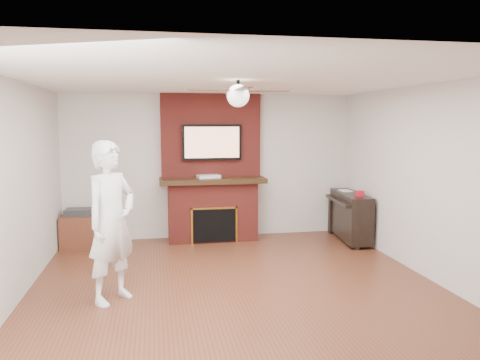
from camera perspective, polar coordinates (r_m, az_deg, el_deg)
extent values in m
cube|color=#502717|center=(5.84, -0.22, -14.10)|extent=(5.36, 5.86, 0.18)
cube|color=white|center=(5.48, -0.24, 13.05)|extent=(5.36, 5.86, 0.18)
cube|color=beige|center=(8.29, -3.71, 1.74)|extent=(5.36, 0.18, 2.50)
cube|color=beige|center=(2.81, 10.24, -8.97)|extent=(5.36, 0.18, 2.50)
cube|color=beige|center=(5.65, -27.04, -1.53)|extent=(0.18, 5.86, 2.50)
cube|color=beige|center=(6.48, 22.94, -0.31)|extent=(0.18, 5.86, 2.50)
cube|color=maroon|center=(8.06, -3.39, -3.79)|extent=(1.50, 0.50, 1.00)
cube|color=black|center=(7.95, -3.39, -0.01)|extent=(1.78, 0.64, 0.08)
cube|color=maroon|center=(8.07, -3.58, 5.44)|extent=(1.70, 0.20, 1.42)
cube|color=black|center=(7.86, -3.14, -5.54)|extent=(0.70, 0.06, 0.55)
cube|color=#BF8C2D|center=(7.79, -3.15, -3.47)|extent=(0.78, 0.02, 0.03)
cube|color=#BF8C2D|center=(7.81, -5.88, -5.64)|extent=(0.03, 0.02, 0.61)
cube|color=#BF8C2D|center=(7.90, -0.43, -5.45)|extent=(0.03, 0.02, 0.61)
cube|color=black|center=(7.93, -3.45, 4.61)|extent=(1.00, 0.07, 0.60)
cube|color=tan|center=(7.89, -3.42, 4.60)|extent=(0.92, 0.01, 0.52)
cylinder|color=black|center=(5.46, -0.24, 11.38)|extent=(0.04, 0.04, 0.14)
sphere|color=white|center=(5.45, -0.23, 10.23)|extent=(0.26, 0.26, 0.26)
cube|color=black|center=(5.53, 3.19, 10.80)|extent=(0.55, 0.11, 0.01)
cube|color=black|center=(5.78, -0.82, 10.65)|extent=(0.11, 0.55, 0.01)
cube|color=black|center=(5.41, -3.74, 10.88)|extent=(0.55, 0.11, 0.01)
cube|color=black|center=(5.13, 0.43, 11.10)|extent=(0.11, 0.55, 0.01)
imported|color=white|center=(5.43, -15.40, -4.97)|extent=(0.78, 0.79, 1.82)
cube|color=#532717|center=(8.13, -19.01, -5.84)|extent=(0.55, 0.55, 0.51)
cube|color=#2A292C|center=(8.07, -19.10, -3.70)|extent=(0.42, 0.34, 0.10)
cube|color=black|center=(8.21, 13.30, -4.24)|extent=(0.49, 1.29, 0.77)
cube|color=black|center=(7.67, 14.04, -5.79)|extent=(0.06, 0.10, 0.68)
cube|color=black|center=(8.68, 10.98, -4.21)|extent=(0.06, 0.10, 0.68)
cube|color=black|center=(8.08, 11.97, -2.50)|extent=(0.25, 1.17, 0.05)
cube|color=silver|center=(8.36, 12.71, -1.28)|extent=(0.17, 0.24, 0.01)
cube|color=#B51622|center=(7.83, 14.39, -1.61)|extent=(0.12, 0.12, 0.09)
cube|color=silver|center=(7.91, -3.86, 0.44)|extent=(0.41, 0.28, 0.05)
cylinder|color=orange|center=(7.97, -4.57, -7.25)|extent=(0.07, 0.07, 0.10)
cylinder|color=#42923A|center=(8.03, -2.77, -7.16)|extent=(0.07, 0.07, 0.09)
cylinder|color=beige|center=(8.02, -1.91, -7.14)|extent=(0.08, 0.08, 0.10)
cylinder|color=teal|center=(8.02, -2.01, -7.27)|extent=(0.06, 0.06, 0.07)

